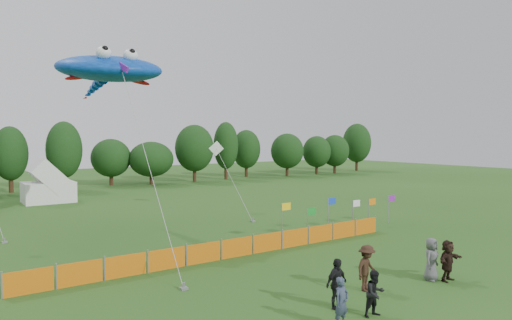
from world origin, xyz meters
TOP-DOWN VIEW (x-y plane):
  - ground at (0.00, 0.00)m, footprint 160.00×160.00m
  - treeline at (1.61, 44.93)m, footprint 104.57×8.78m
  - tent_right at (-4.46, 34.76)m, footprint 4.59×3.67m
  - barrier_fence at (-0.25, 7.41)m, footprint 21.90×0.06m
  - flag_row at (9.10, 8.98)m, footprint 10.73×0.39m
  - spectator_a at (-2.17, -2.12)m, footprint 0.65×0.46m
  - spectator_b at (-0.52, -2.14)m, footprint 0.87×0.72m
  - spectator_c at (1.28, -0.16)m, footprint 1.36×0.96m
  - spectator_d at (-1.14, -0.85)m, footprint 1.15×0.60m
  - spectator_e at (4.70, -0.84)m, footprint 1.04×0.81m
  - spectator_f at (5.23, -1.32)m, footprint 1.73×0.70m
  - stingray_kite at (-3.84, 17.28)m, footprint 7.63×21.49m
  - small_kite_white at (6.64, 20.23)m, footprint 1.66×7.21m

SIDE VIEW (x-z plane):
  - ground at x=0.00m, z-range 0.00..0.00m
  - barrier_fence at x=-0.25m, z-range 0.00..1.00m
  - spectator_b at x=-0.52m, z-range 0.00..1.65m
  - spectator_a at x=-2.17m, z-range 0.00..1.69m
  - spectator_f at x=5.23m, z-range 0.00..1.82m
  - spectator_d at x=-1.14m, z-range 0.00..1.89m
  - spectator_e at x=4.70m, z-range 0.00..1.90m
  - spectator_c at x=1.28m, z-range 0.00..1.92m
  - flag_row at x=9.10m, z-range 0.26..2.56m
  - tent_right at x=-4.46m, z-range 0.02..3.26m
  - small_kite_white at x=6.64m, z-range 1.05..7.05m
  - treeline at x=1.61m, z-range 0.00..8.36m
  - stingray_kite at x=-3.84m, z-range 4.73..16.64m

